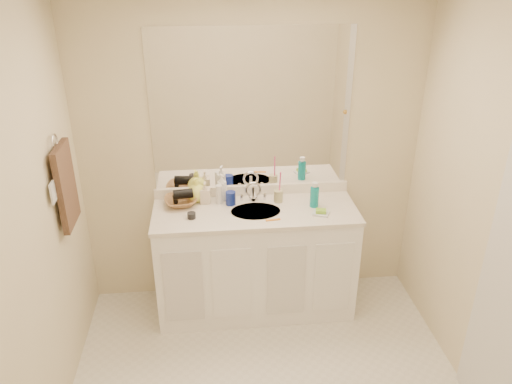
% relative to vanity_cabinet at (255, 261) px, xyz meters
% --- Properties ---
extents(ceiling, '(2.60, 2.60, 0.02)m').
position_rel_vanity_cabinet_xyz_m(ceiling, '(0.00, -1.02, 1.97)').
color(ceiling, white).
rests_on(ceiling, wall_back).
extents(wall_back, '(2.60, 0.02, 2.40)m').
position_rel_vanity_cabinet_xyz_m(wall_back, '(0.00, 0.28, 0.77)').
color(wall_back, beige).
rests_on(wall_back, floor).
extents(wall_left, '(0.02, 2.60, 2.40)m').
position_rel_vanity_cabinet_xyz_m(wall_left, '(-1.30, -1.02, 0.77)').
color(wall_left, beige).
rests_on(wall_left, floor).
extents(wall_right, '(0.02, 2.60, 2.40)m').
position_rel_vanity_cabinet_xyz_m(wall_right, '(1.30, -1.02, 0.77)').
color(wall_right, beige).
rests_on(wall_right, floor).
extents(vanity_cabinet, '(1.50, 0.55, 0.85)m').
position_rel_vanity_cabinet_xyz_m(vanity_cabinet, '(0.00, 0.00, 0.00)').
color(vanity_cabinet, white).
rests_on(vanity_cabinet, floor).
extents(countertop, '(1.52, 0.57, 0.03)m').
position_rel_vanity_cabinet_xyz_m(countertop, '(0.00, 0.00, 0.44)').
color(countertop, silver).
rests_on(countertop, vanity_cabinet).
extents(backsplash, '(1.52, 0.03, 0.08)m').
position_rel_vanity_cabinet_xyz_m(backsplash, '(0.00, 0.26, 0.50)').
color(backsplash, white).
rests_on(backsplash, countertop).
extents(sink_basin, '(0.37, 0.37, 0.02)m').
position_rel_vanity_cabinet_xyz_m(sink_basin, '(0.00, -0.02, 0.44)').
color(sink_basin, '#B3A89D').
rests_on(sink_basin, countertop).
extents(faucet, '(0.02, 0.02, 0.11)m').
position_rel_vanity_cabinet_xyz_m(faucet, '(0.00, 0.16, 0.51)').
color(faucet, silver).
rests_on(faucet, countertop).
extents(mirror, '(1.48, 0.01, 1.20)m').
position_rel_vanity_cabinet_xyz_m(mirror, '(0.00, 0.27, 1.14)').
color(mirror, white).
rests_on(mirror, wall_back).
extents(blue_mug, '(0.09, 0.09, 0.10)m').
position_rel_vanity_cabinet_xyz_m(blue_mug, '(-0.18, 0.11, 0.51)').
color(blue_mug, navy).
rests_on(blue_mug, countertop).
extents(tan_cup, '(0.09, 0.09, 0.09)m').
position_rel_vanity_cabinet_xyz_m(tan_cup, '(0.19, 0.12, 0.50)').
color(tan_cup, tan).
rests_on(tan_cup, countertop).
extents(toothbrush, '(0.01, 0.04, 0.20)m').
position_rel_vanity_cabinet_xyz_m(toothbrush, '(0.20, 0.12, 0.60)').
color(toothbrush, '#F13F8B').
rests_on(toothbrush, tan_cup).
extents(mouthwash_bottle, '(0.07, 0.07, 0.15)m').
position_rel_vanity_cabinet_xyz_m(mouthwash_bottle, '(0.44, 0.01, 0.53)').
color(mouthwash_bottle, '#0C8C93').
rests_on(mouthwash_bottle, countertop).
extents(soap_dish, '(0.14, 0.13, 0.01)m').
position_rel_vanity_cabinet_xyz_m(soap_dish, '(0.47, -0.12, 0.46)').
color(soap_dish, silver).
rests_on(soap_dish, countertop).
extents(green_soap, '(0.09, 0.07, 0.03)m').
position_rel_vanity_cabinet_xyz_m(green_soap, '(0.47, -0.12, 0.48)').
color(green_soap, '#85C530').
rests_on(green_soap, soap_dish).
extents(orange_comb, '(0.11, 0.03, 0.00)m').
position_rel_vanity_cabinet_xyz_m(orange_comb, '(0.11, -0.17, 0.46)').
color(orange_comb, orange).
rests_on(orange_comb, countertop).
extents(dark_jar, '(0.06, 0.06, 0.04)m').
position_rel_vanity_cabinet_xyz_m(dark_jar, '(-0.47, -0.08, 0.48)').
color(dark_jar, black).
rests_on(dark_jar, countertop).
extents(extra_white_bottle, '(0.06, 0.06, 0.15)m').
position_rel_vanity_cabinet_xyz_m(extra_white_bottle, '(-0.26, 0.13, 0.53)').
color(extra_white_bottle, silver).
rests_on(extra_white_bottle, countertop).
extents(soap_bottle_white, '(0.11, 0.11, 0.21)m').
position_rel_vanity_cabinet_xyz_m(soap_bottle_white, '(-0.24, 0.19, 0.56)').
color(soap_bottle_white, white).
rests_on(soap_bottle_white, countertop).
extents(soap_bottle_cream, '(0.08, 0.08, 0.17)m').
position_rel_vanity_cabinet_xyz_m(soap_bottle_cream, '(-0.37, 0.16, 0.54)').
color(soap_bottle_cream, beige).
rests_on(soap_bottle_cream, countertop).
extents(soap_bottle_yellow, '(0.19, 0.19, 0.19)m').
position_rel_vanity_cabinet_xyz_m(soap_bottle_yellow, '(-0.43, 0.20, 0.55)').
color(soap_bottle_yellow, '#F2FA61').
rests_on(soap_bottle_yellow, countertop).
extents(wicker_basket, '(0.28, 0.28, 0.06)m').
position_rel_vanity_cabinet_xyz_m(wicker_basket, '(-0.55, 0.14, 0.48)').
color(wicker_basket, brown).
rests_on(wicker_basket, countertop).
extents(hair_dryer, '(0.15, 0.09, 0.07)m').
position_rel_vanity_cabinet_xyz_m(hair_dryer, '(-0.53, 0.14, 0.54)').
color(hair_dryer, black).
rests_on(hair_dryer, wicker_basket).
extents(towel_ring, '(0.01, 0.11, 0.11)m').
position_rel_vanity_cabinet_xyz_m(towel_ring, '(-1.27, -0.25, 1.12)').
color(towel_ring, silver).
rests_on(towel_ring, wall_left).
extents(hand_towel, '(0.04, 0.32, 0.55)m').
position_rel_vanity_cabinet_xyz_m(hand_towel, '(-1.25, -0.25, 0.82)').
color(hand_towel, '#2F2119').
rests_on(hand_towel, towel_ring).
extents(switch_plate, '(0.01, 0.08, 0.13)m').
position_rel_vanity_cabinet_xyz_m(switch_plate, '(-1.27, -0.45, 0.88)').
color(switch_plate, silver).
rests_on(switch_plate, wall_left).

